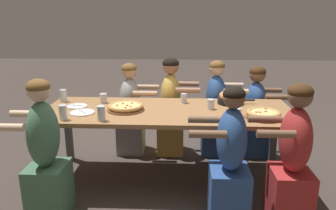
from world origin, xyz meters
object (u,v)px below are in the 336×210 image
at_px(drinking_glass_b, 237,115).
at_px(diner_far_midright, 216,113).
at_px(skillet_bowl, 231,98).
at_px(drinking_glass_d, 101,115).
at_px(diner_near_right, 292,162).
at_px(pizza_board_second, 126,107).
at_px(drinking_glass_f, 211,104).
at_px(drinking_glass_c, 184,99).
at_px(diner_far_right, 255,115).
at_px(diner_near_midright, 230,163).
at_px(diner_far_midleft, 131,113).
at_px(drinking_glass_a, 63,96).
at_px(drinking_glass_g, 63,114).
at_px(diner_near_left, 45,156).
at_px(empty_plate_b, 77,106).
at_px(pizza_board_main, 263,114).
at_px(drinking_glass_e, 103,99).
at_px(diner_far_center, 171,110).
at_px(empty_plate_a, 82,113).

relative_size(drinking_glass_b, diner_far_midright, 0.09).
bearing_deg(skillet_bowl, drinking_glass_d, -152.80).
relative_size(skillet_bowl, diner_near_right, 0.33).
distance_m(pizza_board_second, drinking_glass_f, 0.85).
bearing_deg(skillet_bowl, drinking_glass_c, -179.70).
distance_m(pizza_board_second, diner_far_right, 1.64).
xyz_separation_m(drinking_glass_c, diner_near_midright, (0.38, -0.95, -0.28)).
distance_m(drinking_glass_b, diner_far_midleft, 1.52).
xyz_separation_m(skillet_bowl, diner_far_midleft, (-1.15, 0.42, -0.32)).
height_order(diner_far_midleft, diner_far_midright, diner_far_midright).
distance_m(drinking_glass_f, diner_far_midleft, 1.16).
bearing_deg(drinking_glass_f, diner_near_right, -50.37).
bearing_deg(drinking_glass_c, drinking_glass_a, -179.69).
xyz_separation_m(diner_far_right, diner_near_right, (0.01, -1.37, 0.04)).
bearing_deg(diner_far_right, drinking_glass_g, -61.85).
height_order(diner_near_left, diner_far_right, diner_near_left).
distance_m(diner_near_midright, diner_far_right, 1.46).
xyz_separation_m(empty_plate_b, diner_far_right, (1.97, 0.62, -0.26)).
xyz_separation_m(pizza_board_main, diner_near_midright, (-0.36, -0.47, -0.27)).
bearing_deg(diner_far_right, pizza_board_main, -8.06).
distance_m(drinking_glass_f, diner_near_right, 0.99).
relative_size(skillet_bowl, empty_plate_b, 1.92).
xyz_separation_m(drinking_glass_g, diner_far_midleft, (0.44, 1.05, -0.31)).
height_order(drinking_glass_d, diner_far_midright, diner_far_midright).
xyz_separation_m(drinking_glass_f, diner_far_midleft, (-0.92, 0.64, -0.30)).
bearing_deg(drinking_glass_e, diner_far_right, 14.93).
relative_size(drinking_glass_g, diner_far_midright, 0.12).
height_order(diner_far_right, diner_near_right, diner_near_right).
bearing_deg(diner_near_left, diner_near_midright, -90.00).
height_order(drinking_glass_b, diner_far_center, diner_far_center).
bearing_deg(diner_far_midleft, drinking_glass_b, 49.37).
xyz_separation_m(diner_far_center, diner_far_midright, (0.55, -0.00, -0.02)).
bearing_deg(drinking_glass_d, pizza_board_second, 64.73).
relative_size(pizza_board_second, diner_near_left, 0.31).
height_order(pizza_board_main, drinking_glass_d, drinking_glass_d).
xyz_separation_m(empty_plate_a, drinking_glass_e, (0.12, 0.38, 0.04)).
bearing_deg(drinking_glass_c, diner_near_right, -47.29).
height_order(empty_plate_b, diner_far_midright, diner_far_midright).
height_order(drinking_glass_d, diner_far_center, diner_far_center).
bearing_deg(diner_far_right, diner_near_right, 0.52).
bearing_deg(diner_far_midright, pizza_board_main, 21.02).
relative_size(drinking_glass_d, diner_near_midright, 0.12).
bearing_deg(drinking_glass_d, diner_near_midright, -15.71).
distance_m(drinking_glass_d, diner_far_center, 1.24).
distance_m(skillet_bowl, drinking_glass_d, 1.39).
xyz_separation_m(drinking_glass_e, diner_far_midright, (1.25, 0.46, -0.28)).
bearing_deg(diner_near_midright, diner_near_left, 90.00).
xyz_separation_m(pizza_board_second, empty_plate_a, (-0.40, -0.12, -0.03)).
distance_m(drinking_glass_c, diner_far_midright, 0.64).
bearing_deg(drinking_glass_a, skillet_bowl, 0.31).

